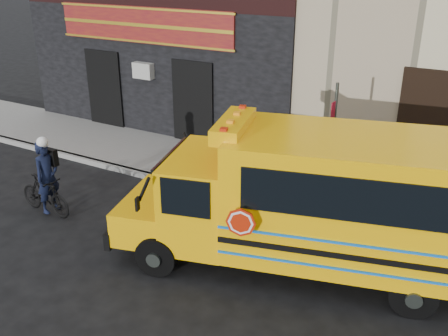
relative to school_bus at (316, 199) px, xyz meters
name	(u,v)px	position (x,y,z in m)	size (l,w,h in m)	color
ground	(183,252)	(-2.48, -0.78, -1.51)	(120.00, 120.00, 0.00)	black
curb	(242,200)	(-2.48, 1.82, -1.43)	(40.00, 0.20, 0.15)	gray
sidewalk	(268,178)	(-2.48, 3.32, -1.43)	(40.00, 3.00, 0.15)	slate
school_bus	(316,199)	(0.00, 0.00, 0.00)	(7.21, 3.81, 2.92)	black
sign_pole	(332,145)	(-0.48, 2.27, 0.22)	(0.07, 0.28, 3.14)	#373E3A
bicycle	(45,195)	(-6.25, -0.95, -1.03)	(0.45, 1.58, 0.95)	black
cyclist	(48,179)	(-6.17, -0.87, -0.64)	(0.63, 0.42, 1.74)	black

